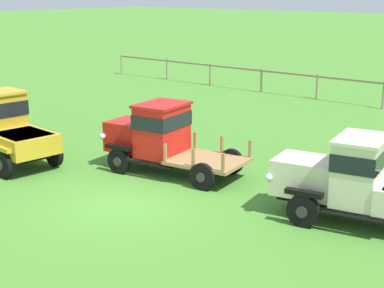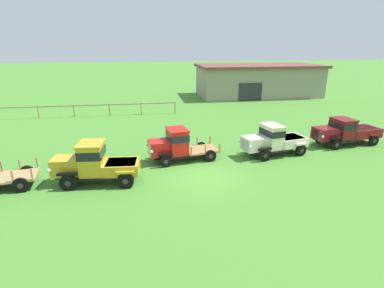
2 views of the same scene
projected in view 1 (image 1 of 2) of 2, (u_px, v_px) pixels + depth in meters
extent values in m
plane|color=#47842D|center=(123.00, 204.00, 15.58)|extent=(240.00, 240.00, 0.00)
cylinder|color=#997F60|center=(383.00, 95.00, 27.63)|extent=(0.12, 0.12, 1.30)
cylinder|color=#997F60|center=(317.00, 86.00, 30.15)|extent=(0.12, 0.12, 1.30)
cylinder|color=#997F60|center=(261.00, 80.00, 32.13)|extent=(0.12, 0.12, 1.30)
cylinder|color=#997F60|center=(210.00, 74.00, 34.45)|extent=(0.12, 0.12, 1.30)
cylinder|color=#997F60|center=(167.00, 69.00, 36.77)|extent=(0.12, 0.12, 1.30)
cylinder|color=#997F60|center=(122.00, 64.00, 38.82)|extent=(0.12, 0.12, 1.30)
cube|color=#997F60|center=(232.00, 68.00, 33.20)|extent=(18.12, 0.08, 0.10)
cylinder|color=black|center=(8.00, 137.00, 20.79)|extent=(0.89, 0.24, 0.88)
cylinder|color=#2D2D2D|center=(11.00, 137.00, 20.86)|extent=(0.31, 0.06, 0.31)
cylinder|color=black|center=(3.00, 164.00, 17.60)|extent=(0.89, 0.24, 0.88)
cylinder|color=#2D2D2D|center=(0.00, 165.00, 17.53)|extent=(0.31, 0.06, 0.31)
cylinder|color=black|center=(54.00, 153.00, 18.79)|extent=(0.89, 0.24, 0.88)
cylinder|color=#2D2D2D|center=(56.00, 152.00, 18.86)|extent=(0.31, 0.06, 0.31)
cube|color=black|center=(3.00, 146.00, 19.28)|extent=(4.28, 1.31, 0.12)
cube|color=black|center=(7.00, 124.00, 20.67)|extent=(1.02, 0.28, 0.12)
cube|color=black|center=(26.00, 142.00, 19.92)|extent=(1.66, 0.28, 0.05)
cube|color=gold|center=(24.00, 143.00, 18.27)|extent=(2.02, 1.76, 0.61)
cube|color=black|center=(23.00, 134.00, 18.20)|extent=(1.69, 1.49, 0.06)
cube|color=gold|center=(2.00, 148.00, 17.47)|extent=(0.98, 0.28, 0.12)
cube|color=gold|center=(53.00, 138.00, 18.67)|extent=(0.98, 0.28, 0.12)
cylinder|color=black|center=(119.00, 161.00, 18.06)|extent=(0.80, 0.26, 0.79)
cylinder|color=#2D2D2D|center=(117.00, 162.00, 17.99)|extent=(0.28, 0.07, 0.28)
cylinder|color=black|center=(152.00, 148.00, 19.53)|extent=(0.80, 0.26, 0.79)
cylinder|color=#2D2D2D|center=(154.00, 148.00, 19.60)|extent=(0.28, 0.07, 0.28)
cylinder|color=black|center=(202.00, 177.00, 16.57)|extent=(0.80, 0.26, 0.79)
cylinder|color=#2D2D2D|center=(201.00, 178.00, 16.49)|extent=(0.28, 0.07, 0.28)
cylinder|color=black|center=(231.00, 161.00, 18.03)|extent=(0.80, 0.26, 0.79)
cylinder|color=#2D2D2D|center=(233.00, 161.00, 18.11)|extent=(0.28, 0.07, 0.28)
cube|color=black|center=(174.00, 159.00, 18.05)|extent=(4.28, 1.59, 0.12)
cube|color=red|center=(131.00, 135.00, 18.73)|extent=(1.45, 1.42, 0.94)
cube|color=silver|center=(116.00, 134.00, 19.05)|extent=(0.20, 0.98, 0.70)
sphere|color=silver|center=(102.00, 136.00, 18.49)|extent=(0.20, 0.20, 0.20)
sphere|color=silver|center=(128.00, 128.00, 19.59)|extent=(0.20, 0.20, 0.20)
cube|color=black|center=(118.00, 147.00, 17.95)|extent=(0.93, 0.33, 0.12)
cube|color=black|center=(152.00, 135.00, 19.41)|extent=(0.93, 0.33, 0.12)
cube|color=red|center=(162.00, 131.00, 18.05)|extent=(1.36, 1.72, 1.54)
cube|color=black|center=(162.00, 120.00, 17.96)|extent=(1.41, 1.76, 0.43)
cube|color=red|center=(162.00, 105.00, 17.84)|extent=(1.48, 1.80, 0.08)
cube|color=black|center=(149.00, 165.00, 17.49)|extent=(1.59, 0.37, 0.05)
cube|color=black|center=(181.00, 151.00, 18.93)|extent=(1.59, 0.37, 0.05)
cube|color=#9E7547|center=(208.00, 161.00, 17.41)|extent=(2.38, 2.08, 0.10)
cube|color=#9E7547|center=(165.00, 153.00, 17.12)|extent=(0.09, 0.09, 0.53)
cube|color=#9E7547|center=(195.00, 140.00, 18.51)|extent=(0.09, 0.09, 0.53)
cube|color=#9E7547|center=(193.00, 158.00, 16.64)|extent=(0.09, 0.09, 0.53)
cube|color=#9E7547|center=(222.00, 144.00, 18.03)|extent=(0.09, 0.09, 0.53)
cube|color=#9E7547|center=(223.00, 163.00, 16.15)|extent=(0.09, 0.09, 0.53)
cube|color=#9E7547|center=(250.00, 149.00, 17.55)|extent=(0.09, 0.09, 0.53)
cylinder|color=black|center=(303.00, 211.00, 14.02)|extent=(0.82, 0.33, 0.80)
cylinder|color=#2D2D2D|center=(302.00, 212.00, 13.93)|extent=(0.28, 0.08, 0.28)
cylinder|color=black|center=(325.00, 189.00, 15.53)|extent=(0.82, 0.33, 0.80)
cylinder|color=#2D2D2D|center=(326.00, 188.00, 15.62)|extent=(0.28, 0.08, 0.28)
cube|color=black|center=(366.00, 205.00, 14.15)|extent=(4.33, 1.76, 0.12)
cube|color=beige|center=(307.00, 176.00, 14.73)|extent=(1.77, 1.52, 0.90)
cube|color=silver|center=(279.00, 173.00, 15.10)|extent=(0.24, 0.97, 0.67)
sphere|color=silver|center=(269.00, 178.00, 14.52)|extent=(0.20, 0.20, 0.20)
sphere|color=silver|center=(287.00, 164.00, 15.65)|extent=(0.20, 0.20, 0.20)
cube|color=black|center=(304.00, 193.00, 13.91)|extent=(0.94, 0.37, 0.12)
cube|color=black|center=(326.00, 173.00, 15.41)|extent=(0.94, 0.37, 0.12)
cube|color=beige|center=(359.00, 171.00, 14.05)|extent=(1.29, 1.73, 1.53)
cube|color=black|center=(360.00, 158.00, 13.96)|extent=(1.33, 1.77, 0.43)
cube|color=beige|center=(362.00, 139.00, 13.84)|extent=(1.40, 1.82, 0.08)
cube|color=black|center=(352.00, 217.00, 13.48)|extent=(1.41, 0.40, 0.05)
cube|color=black|center=(369.00, 194.00, 14.96)|extent=(1.41, 0.40, 0.05)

